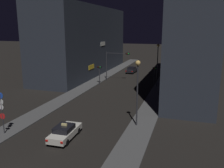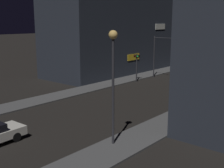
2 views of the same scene
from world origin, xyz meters
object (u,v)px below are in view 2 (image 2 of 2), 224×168
Objects in this scene: traffic_light_left_kerb at (137,62)px; traffic_light_right_kerb at (222,68)px; traffic_light_overhead at (165,48)px; street_lamp_near_block at (113,65)px; far_car at (203,67)px; street_lamp_far_block at (224,44)px.

traffic_light_left_kerb is 1.09× the size of traffic_light_right_kerb.
street_lamp_near_block is (9.30, -21.99, 1.04)m from traffic_light_overhead.
traffic_light_overhead is at bearing 112.92° from street_lamp_near_block.
far_car is 14.54m from traffic_light_left_kerb.
traffic_light_right_kerb is at bearing -56.40° from far_car.
traffic_light_overhead is 1.61× the size of traffic_light_left_kerb.
traffic_light_left_kerb is (-1.80, -4.18, -1.63)m from traffic_light_overhead.
traffic_light_left_kerb is at bearing -102.26° from far_car.
street_lamp_near_block is (1.11, -21.48, 2.87)m from traffic_light_right_kerb.
street_lamp_near_block is (8.03, -31.90, 4.58)m from far_car.
traffic_light_right_kerb is (9.98, 3.66, -0.21)m from traffic_light_left_kerb.
traffic_light_right_kerb is 0.46× the size of street_lamp_near_block.
traffic_light_left_kerb reaches higher than far_car.
traffic_light_left_kerb is at bearing -159.85° from traffic_light_right_kerb.
traffic_light_overhead is 0.76× the size of street_lamp_far_block.
traffic_light_left_kerb is at bearing -171.51° from street_lamp_far_block.
far_car is at bearing 104.14° from street_lamp_near_block.
street_lamp_near_block reaches higher than traffic_light_right_kerb.
traffic_light_overhead is at bearing 163.85° from street_lamp_far_block.
traffic_light_left_kerb is at bearing 121.92° from street_lamp_near_block.
street_lamp_near_block reaches higher than traffic_light_left_kerb.
traffic_light_overhead is (-1.26, -9.91, 3.53)m from far_car.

